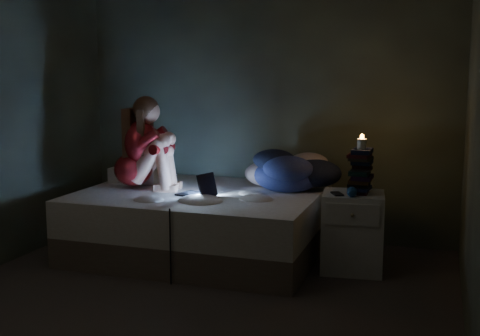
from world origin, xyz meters
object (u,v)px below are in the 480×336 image
at_px(woman, 133,143).
at_px(laptop, 195,183).
at_px(bed, 200,223).
at_px(candle, 362,146).
at_px(phone, 336,193).
at_px(nightstand, 352,232).

distance_m(woman, laptop, 0.72).
bearing_deg(bed, candle, -0.80).
bearing_deg(phone, nightstand, 16.87).
height_order(woman, phone, woman).
distance_m(bed, nightstand, 1.32).
bearing_deg(phone, woman, 158.86).
distance_m(woman, phone, 1.83).
bearing_deg(nightstand, candle, -4.94).
xyz_separation_m(laptop, phone, (1.16, 0.07, -0.02)).
height_order(woman, candle, woman).
relative_size(woman, phone, 5.88).
bearing_deg(laptop, bed, 120.60).
distance_m(woman, candle, 1.98).
height_order(nightstand, phone, phone).
bearing_deg(phone, bed, 155.13).
distance_m(nightstand, phone, 0.36).
height_order(candle, phone, candle).
relative_size(laptop, candle, 3.74).
xyz_separation_m(laptop, candle, (1.34, 0.16, 0.35)).
bearing_deg(laptop, nightstand, 25.61).
bearing_deg(laptop, woman, -172.00).
distance_m(laptop, nightstand, 1.34).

